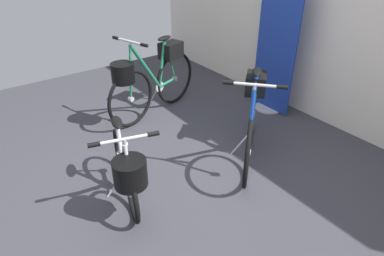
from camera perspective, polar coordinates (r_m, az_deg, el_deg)
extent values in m
plane|color=#38383F|center=(3.18, -1.37, -10.17)|extent=(6.85, 6.85, 0.00)
cube|color=silver|center=(4.13, 25.33, 17.97)|extent=(6.85, 0.10, 2.73)
cylinder|color=#B7B7BC|center=(4.65, 12.73, 3.38)|extent=(0.36, 0.36, 0.02)
cube|color=navy|center=(4.34, 13.98, 13.05)|extent=(0.60, 0.02, 1.62)
torus|color=black|center=(2.81, -10.13, -10.76)|extent=(0.49, 0.18, 0.50)
cylinder|color=#B7B7BC|center=(2.81, -10.13, -10.76)|extent=(0.07, 0.07, 0.06)
torus|color=black|center=(3.26, -12.07, -4.39)|extent=(0.49, 0.18, 0.50)
cylinder|color=#B7B7BC|center=(3.26, -12.07, -4.39)|extent=(0.07, 0.07, 0.06)
cylinder|color=silver|center=(3.17, -11.74, -5.55)|extent=(0.22, 0.10, 0.05)
cylinder|color=silver|center=(2.83, -11.31, -4.88)|extent=(0.34, 0.14, 0.48)
cylinder|color=silver|center=(3.01, -11.93, -3.17)|extent=(0.13, 0.07, 0.42)
cylinder|color=silver|center=(3.17, -11.74, -5.55)|extent=(0.22, 0.09, 0.04)
cylinder|color=silver|center=(2.68, -10.66, -6.86)|extent=(0.08, 0.05, 0.45)
cylinder|color=silver|center=(3.10, -12.27, -2.01)|extent=(0.15, 0.06, 0.40)
ellipsoid|color=black|center=(2.93, -12.54, 0.96)|extent=(0.24, 0.15, 0.05)
cylinder|color=#B7B7BC|center=(2.56, -11.27, -2.24)|extent=(0.03, 0.03, 0.04)
cylinder|color=#B7B7BC|center=(2.55, -11.31, -1.86)|extent=(0.15, 0.43, 0.03)
cylinder|color=black|center=(2.54, -16.19, -2.73)|extent=(0.06, 0.10, 0.04)
cylinder|color=black|center=(2.58, -6.53, -0.99)|extent=(0.06, 0.10, 0.04)
cylinder|color=#B7B7BC|center=(3.09, -11.38, -6.78)|extent=(0.14, 0.05, 0.14)
cylinder|color=#B7B7BC|center=(3.13, -12.66, -9.31)|extent=(0.07, 0.19, 0.23)
cylinder|color=black|center=(2.60, -10.39, -7.44)|extent=(0.32, 0.32, 0.22)
torus|color=black|center=(3.11, 9.39, -4.05)|extent=(0.47, 0.52, 0.66)
cylinder|color=#B7B7BC|center=(3.11, 9.39, -4.05)|extent=(0.08, 0.08, 0.06)
torus|color=black|center=(3.77, 10.18, 2.43)|extent=(0.47, 0.52, 0.66)
cylinder|color=#B7B7BC|center=(3.77, 10.18, 2.43)|extent=(0.08, 0.08, 0.06)
cylinder|color=#1947B2|center=(3.64, 10.04, 1.26)|extent=(0.22, 0.24, 0.05)
cylinder|color=#1947B2|center=(3.19, 10.15, 2.90)|extent=(0.33, 0.36, 0.64)
cylinder|color=#1947B2|center=(3.45, 10.35, 4.42)|extent=(0.13, 0.14, 0.55)
cylinder|color=#1947B2|center=(3.64, 10.04, 1.26)|extent=(0.21, 0.23, 0.04)
cylinder|color=#1947B2|center=(2.98, 9.90, 0.98)|extent=(0.08, 0.09, 0.60)
cylinder|color=#1947B2|center=(3.57, 10.49, 5.54)|extent=(0.14, 0.15, 0.54)
ellipsoid|color=black|center=(3.39, 10.87, 9.30)|extent=(0.21, 0.22, 0.05)
cylinder|color=#B7B7BC|center=(2.87, 10.50, 6.79)|extent=(0.03, 0.03, 0.04)
cylinder|color=#B7B7BC|center=(2.86, 10.54, 7.15)|extent=(0.35, 0.31, 0.03)
cylinder|color=black|center=(2.87, 6.13, 7.60)|extent=(0.09, 0.09, 0.04)
cylinder|color=black|center=(2.87, 14.94, 6.67)|extent=(0.09, 0.09, 0.04)
cylinder|color=#B7B7BC|center=(3.52, 9.89, 0.02)|extent=(0.10, 0.11, 0.14)
cylinder|color=#B7B7BC|center=(3.56, 8.17, -2.54)|extent=(0.16, 0.14, 0.31)
cube|color=black|center=(3.55, 10.68, 7.38)|extent=(0.34, 0.34, 0.20)
torus|color=black|center=(4.05, -10.23, 4.83)|extent=(0.23, 0.68, 0.70)
cylinder|color=#B7B7BC|center=(4.05, -10.23, 4.83)|extent=(0.06, 0.07, 0.06)
torus|color=black|center=(4.58, -2.89, 8.37)|extent=(0.23, 0.68, 0.70)
cylinder|color=#B7B7BC|center=(4.58, -2.89, 8.37)|extent=(0.06, 0.07, 0.06)
cylinder|color=#1E724C|center=(4.47, -4.16, 7.66)|extent=(0.12, 0.30, 0.05)
cylinder|color=#1E724C|center=(4.11, -7.76, 10.05)|extent=(0.17, 0.46, 0.67)
cylinder|color=#1E724C|center=(4.31, -5.08, 10.70)|extent=(0.08, 0.17, 0.58)
cylinder|color=#1E724C|center=(4.47, -4.16, 7.66)|extent=(0.11, 0.30, 0.04)
cylinder|color=#1E724C|center=(3.95, -10.31, 9.09)|extent=(0.05, 0.10, 0.63)
cylinder|color=#1E724C|center=(4.41, -3.74, 11.36)|extent=(0.08, 0.20, 0.56)
ellipsoid|color=black|center=(4.26, -4.68, 14.84)|extent=(0.15, 0.24, 0.05)
cylinder|color=#B7B7BC|center=(3.86, -10.42, 13.85)|extent=(0.03, 0.03, 0.04)
cylinder|color=#B7B7BC|center=(3.86, -10.45, 14.13)|extent=(0.43, 0.15, 0.03)
cylinder|color=black|center=(4.02, -12.67, 14.56)|extent=(0.10, 0.06, 0.04)
cylinder|color=black|center=(3.70, -8.05, 13.64)|extent=(0.10, 0.06, 0.04)
cylinder|color=#B7B7BC|center=(4.37, -5.47, 6.93)|extent=(0.05, 0.14, 0.14)
cylinder|color=#B7B7BC|center=(4.47, -6.71, 4.92)|extent=(0.19, 0.07, 0.32)
cylinder|color=black|center=(3.87, -11.57, 9.06)|extent=(0.32, 0.32, 0.22)
cube|color=black|center=(4.39, -3.58, 12.95)|extent=(0.27, 0.32, 0.20)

